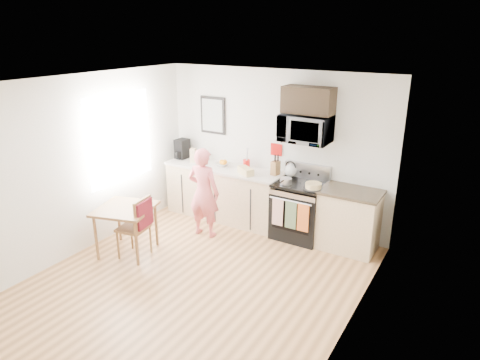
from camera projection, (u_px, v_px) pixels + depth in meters
The scene contains 28 objects.
floor at pixel (194, 283), 5.65m from camera, with size 4.60×4.60×0.00m, color brown.
back_wall at pixel (274, 149), 7.08m from camera, with size 4.00×0.04×2.60m, color silver.
front_wall at pixel (12, 282), 3.35m from camera, with size 4.00×0.04×2.60m, color silver.
left_wall at pixel (79, 166), 6.18m from camera, with size 0.04×4.60×2.60m, color silver.
right_wall at pixel (351, 229), 4.25m from camera, with size 0.04×4.60×2.60m, color silver.
ceiling at pixel (185, 83), 4.78m from camera, with size 4.00×4.60×0.04m, color white.
window at pixel (120, 138), 6.73m from camera, with size 0.06×1.40×1.50m.
cabinet_left at pixel (224, 193), 7.50m from camera, with size 2.10×0.60×0.90m, color tan.
countertop_left at pixel (224, 168), 7.35m from camera, with size 2.14×0.64×0.04m, color beige.
cabinet_right at pixel (349, 221), 6.43m from camera, with size 0.84×0.60×0.90m, color tan.
countertop_right at pixel (352, 192), 6.27m from camera, with size 0.88×0.64×0.04m, color black.
range at pixel (299, 211), 6.80m from camera, with size 0.76×0.70×1.16m.
microwave at pixel (306, 129), 6.44m from camera, with size 0.76×0.51×0.42m, color #B9B9BF.
upper_cabinet at pixel (308, 100), 6.34m from camera, with size 0.76×0.35×0.40m, color black.
wall_art at pixel (213, 115), 7.49m from camera, with size 0.50×0.04×0.65m.
wall_trivet at pixel (276, 150), 7.04m from camera, with size 0.20×0.02×0.20m, color #B8130F.
person at pixel (204, 193), 6.77m from camera, with size 0.53×0.35×1.46m, color #D83B4F.
dining_table at pixel (125, 213), 6.24m from camera, with size 0.83×0.83×0.72m.
chair at pixel (140, 220), 6.10m from camera, with size 0.49×0.45×0.93m.
knife_block at pixel (275, 168), 6.91m from camera, with size 0.10×0.15×0.23m, color brown.
utensil_crock at pixel (247, 160), 7.25m from camera, with size 0.12×0.12×0.35m.
fruit_bowl at pixel (222, 164), 7.38m from camera, with size 0.26×0.26×0.11m.
milk_carton at pixel (193, 155), 7.58m from camera, with size 0.09×0.09×0.25m, color tan.
coffee_maker at pixel (182, 149), 7.79m from camera, with size 0.21×0.30×0.35m.
bread_bag at pixel (246, 171), 6.96m from camera, with size 0.31×0.14×0.11m, color tan.
cake at pixel (313, 186), 6.35m from camera, with size 0.29×0.29×0.10m.
kettle at pixel (290, 170), 6.87m from camera, with size 0.21×0.21×0.26m.
pot at pixel (286, 181), 6.56m from camera, with size 0.18×0.31×0.09m.
Camera 1 is at (3.03, -3.87, 3.17)m, focal length 32.00 mm.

